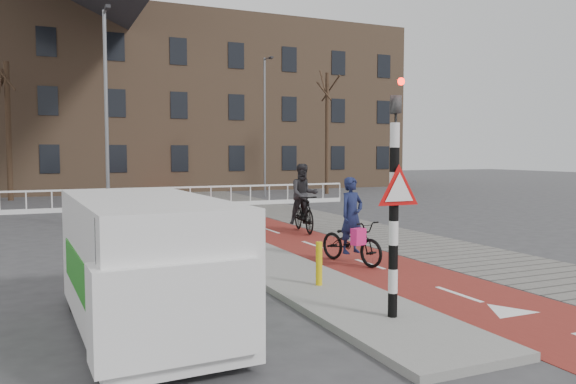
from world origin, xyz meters
name	(u,v)px	position (x,y,z in m)	size (l,w,h in m)	color
ground	(358,290)	(0.00, 0.00, 0.00)	(120.00, 120.00, 0.00)	#38383A
bike_lane	(251,224)	(1.50, 10.00, 0.01)	(2.50, 60.00, 0.01)	maroon
sidewalk	(320,220)	(4.30, 10.00, 0.01)	(3.00, 60.00, 0.01)	slate
curb_island	(250,254)	(-0.70, 4.00, 0.06)	(1.80, 16.00, 0.12)	gray
traffic_signal	(395,192)	(-0.60, -2.02, 1.99)	(0.80, 0.80, 3.68)	black
bollard	(319,264)	(-0.70, 0.23, 0.52)	(0.12, 0.12, 0.80)	#DEBC0C
cyclist_near	(352,235)	(1.17, 2.26, 0.68)	(1.13, 2.03, 2.00)	black
cyclist_far	(304,204)	(2.34, 7.34, 0.92)	(1.06, 2.15, 2.20)	black
van	(144,261)	(-4.04, -0.83, 1.02)	(2.01, 4.58, 1.93)	white
railing	(52,206)	(-5.00, 17.00, 0.31)	(28.00, 0.10, 0.99)	silver
townhouse_row	(77,75)	(-3.00, 32.00, 7.81)	(46.00, 10.00, 15.90)	#7F6047
tree_mid	(8,131)	(-6.94, 24.69, 3.70)	(0.29, 0.29, 7.40)	#312216
tree_right	(327,134)	(10.95, 22.20, 3.75)	(0.24, 0.24, 7.49)	#312216
streetlight_near	(107,121)	(-3.35, 10.58, 3.61)	(0.12, 0.12, 7.21)	slate
streetlight_right	(265,128)	(6.50, 21.46, 4.00)	(0.12, 0.12, 8.00)	slate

